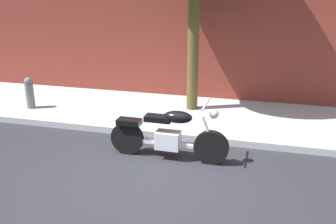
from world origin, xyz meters
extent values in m
plane|color=#28282D|center=(0.00, 0.00, 0.00)|extent=(60.00, 60.00, 0.00)
cube|color=#B0B0B0|center=(0.00, 2.87, 0.07)|extent=(24.98, 2.72, 0.14)
cylinder|color=black|center=(0.91, 0.67, 0.31)|extent=(0.62, 0.12, 0.62)
cylinder|color=black|center=(-0.67, 0.69, 0.31)|extent=(0.62, 0.12, 0.62)
cube|color=silver|center=(0.12, 0.68, 0.36)|extent=(0.44, 0.29, 0.32)
cube|color=silver|center=(0.12, 0.68, 0.29)|extent=(1.42, 0.10, 0.06)
ellipsoid|color=black|center=(0.30, 0.68, 0.82)|extent=(0.52, 0.27, 0.22)
cube|color=black|center=(-0.06, 0.68, 0.76)|extent=(0.48, 0.25, 0.10)
cube|color=black|center=(-0.62, 0.69, 0.64)|extent=(0.44, 0.25, 0.10)
cylinder|color=silver|center=(0.85, 0.67, 0.59)|extent=(0.27, 0.05, 0.58)
cylinder|color=silver|center=(0.79, 0.67, 1.10)|extent=(0.04, 0.70, 0.04)
sphere|color=silver|center=(0.93, 0.67, 0.94)|extent=(0.17, 0.17, 0.17)
cylinder|color=silver|center=(-0.13, 0.84, 0.26)|extent=(0.80, 0.10, 0.09)
cylinder|color=brown|center=(0.05, 3.21, 1.68)|extent=(0.26, 0.26, 3.35)
cylinder|color=slate|center=(-3.77, 2.25, 0.38)|extent=(0.20, 0.20, 0.75)
sphere|color=slate|center=(-3.77, 2.25, 0.81)|extent=(0.19, 0.19, 0.19)
camera|label=1|loc=(1.72, -5.36, 3.05)|focal=40.21mm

